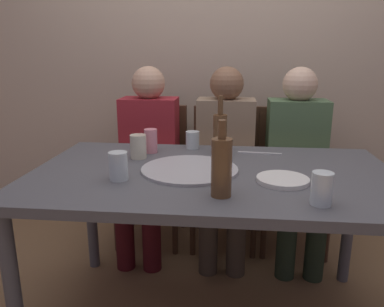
% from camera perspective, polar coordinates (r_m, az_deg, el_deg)
% --- Properties ---
extents(back_wall, '(6.00, 0.10, 2.60)m').
position_cam_1_polar(back_wall, '(2.79, 4.68, 16.02)').
color(back_wall, '#BCA893').
rests_on(back_wall, ground_plane).
extents(dining_table, '(1.58, 0.93, 0.75)m').
position_cam_1_polar(dining_table, '(1.67, 3.13, -5.19)').
color(dining_table, '#4C4C51').
rests_on(dining_table, ground_plane).
extents(pizza_tray, '(0.42, 0.42, 0.01)m').
position_cam_1_polar(pizza_tray, '(1.65, -0.36, -2.38)').
color(pizza_tray, '#ADADB2').
rests_on(pizza_tray, dining_table).
extents(wine_bottle, '(0.07, 0.07, 0.29)m').
position_cam_1_polar(wine_bottle, '(1.93, 4.25, 3.27)').
color(wine_bottle, brown).
rests_on(wine_bottle, dining_table).
extents(beer_bottle, '(0.07, 0.07, 0.28)m').
position_cam_1_polar(beer_bottle, '(1.34, 4.49, -1.93)').
color(beer_bottle, brown).
rests_on(beer_bottle, dining_table).
extents(tumbler_near, '(0.08, 0.08, 0.12)m').
position_cam_1_polar(tumbler_near, '(1.84, -8.12, 1.05)').
color(tumbler_near, beige).
rests_on(tumbler_near, dining_table).
extents(tumbler_far, '(0.07, 0.07, 0.09)m').
position_cam_1_polar(tumbler_far, '(2.02, 0.08, 2.08)').
color(tumbler_far, silver).
rests_on(tumbler_far, dining_table).
extents(wine_glass, '(0.07, 0.07, 0.11)m').
position_cam_1_polar(wine_glass, '(1.35, 19.02, -5.03)').
color(wine_glass, silver).
rests_on(wine_glass, dining_table).
extents(short_glass, '(0.08, 0.08, 0.12)m').
position_cam_1_polar(short_glass, '(1.54, -11.06, -1.87)').
color(short_glass, silver).
rests_on(short_glass, dining_table).
extents(soda_can, '(0.07, 0.07, 0.12)m').
position_cam_1_polar(soda_can, '(1.94, -6.24, 1.91)').
color(soda_can, pink).
rests_on(soda_can, dining_table).
extents(plate_stack, '(0.21, 0.21, 0.02)m').
position_cam_1_polar(plate_stack, '(1.55, 13.55, -3.88)').
color(plate_stack, white).
rests_on(plate_stack, dining_table).
extents(table_knife, '(0.22, 0.04, 0.01)m').
position_cam_1_polar(table_knife, '(1.95, 10.17, 0.07)').
color(table_knife, '#B7B7BC').
rests_on(table_knife, dining_table).
extents(chair_left, '(0.44, 0.44, 0.90)m').
position_cam_1_polar(chair_left, '(2.59, -5.95, -1.58)').
color(chair_left, '#472D1E').
rests_on(chair_left, ground_plane).
extents(chair_middle, '(0.44, 0.44, 0.90)m').
position_cam_1_polar(chair_middle, '(2.54, 5.00, -1.92)').
color(chair_middle, '#472D1E').
rests_on(chair_middle, ground_plane).
extents(chair_right, '(0.44, 0.44, 0.90)m').
position_cam_1_polar(chair_right, '(2.57, 14.91, -2.16)').
color(chair_right, '#472D1E').
rests_on(chair_right, ground_plane).
extents(guest_in_sweater, '(0.36, 0.56, 1.17)m').
position_cam_1_polar(guest_in_sweater, '(2.41, -6.77, 0.30)').
color(guest_in_sweater, maroon).
rests_on(guest_in_sweater, ground_plane).
extents(guest_in_beanie, '(0.36, 0.56, 1.17)m').
position_cam_1_polar(guest_in_beanie, '(2.36, 5.00, -0.02)').
color(guest_in_beanie, '#937A60').
rests_on(guest_in_beanie, ground_plane).
extents(guest_by_wall, '(0.36, 0.56, 1.17)m').
position_cam_1_polar(guest_by_wall, '(2.39, 15.65, -0.31)').
color(guest_by_wall, '#4C6B47').
rests_on(guest_by_wall, ground_plane).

